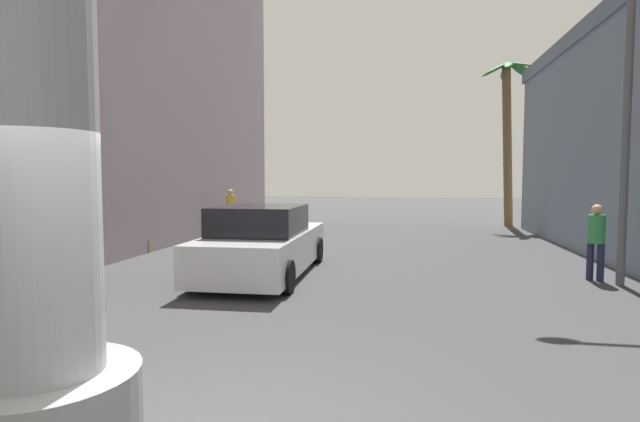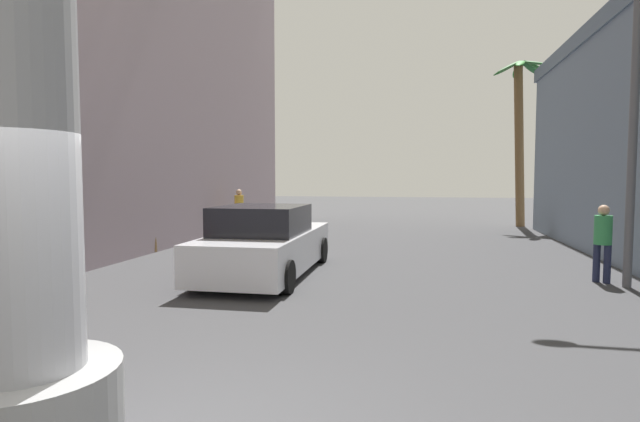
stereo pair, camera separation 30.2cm
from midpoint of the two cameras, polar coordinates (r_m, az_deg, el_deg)
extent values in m
plane|color=#424244|center=(13.51, 4.08, -5.40)|extent=(86.79, 86.79, 0.00)
cylinder|color=gray|center=(4.66, -28.82, -19.54)|extent=(1.41, 1.41, 0.70)
cylinder|color=#59595E|center=(11.61, 32.89, 9.55)|extent=(0.16, 0.16, 6.89)
cylinder|color=black|center=(13.19, -6.97, -4.24)|extent=(0.23, 0.64, 0.64)
cylinder|color=black|center=(12.76, 0.84, -4.48)|extent=(0.23, 0.64, 0.64)
cylinder|color=black|center=(9.95, -13.22, -6.96)|extent=(0.23, 0.64, 0.64)
cylinder|color=black|center=(9.36, -2.94, -7.53)|extent=(0.23, 0.64, 0.64)
cube|color=silver|center=(11.23, -5.31, -4.40)|extent=(1.96, 5.04, 0.80)
cube|color=black|center=(10.79, -5.89, -1.00)|extent=(1.78, 2.13, 0.60)
cylinder|color=brown|center=(23.87, 22.15, 6.90)|extent=(0.64, 0.38, 7.13)
ellipsoid|color=#296B2D|center=(24.29, 23.89, 14.81)|extent=(1.12, 0.37, 0.73)
ellipsoid|color=#225E2D|center=(24.68, 23.27, 14.79)|extent=(1.11, 1.08, 0.55)
ellipsoid|color=#26792D|center=(24.76, 22.03, 14.73)|extent=(0.45, 1.19, 0.62)
ellipsoid|color=#2E702D|center=(24.23, 20.92, 14.99)|extent=(1.22, 0.64, 0.63)
ellipsoid|color=#30602D|center=(23.85, 21.15, 15.15)|extent=(1.20, 0.79, 0.65)
ellipsoid|color=#2E792D|center=(23.59, 22.27, 15.36)|extent=(0.69, 1.25, 0.53)
ellipsoid|color=#2C632D|center=(23.90, 23.75, 15.23)|extent=(1.16, 1.06, 0.45)
cylinder|color=brown|center=(15.44, -19.09, 11.08)|extent=(0.73, 0.52, 8.35)
cylinder|color=#1E233F|center=(11.90, 30.62, -5.25)|extent=(0.14, 0.14, 0.79)
cylinder|color=#1E233F|center=(11.95, 29.69, -5.18)|extent=(0.14, 0.14, 0.79)
cylinder|color=#338C4C|center=(11.84, 30.27, -1.89)|extent=(0.47, 0.47, 0.60)
sphere|color=tan|center=(11.81, 30.34, 0.08)|extent=(0.22, 0.22, 0.22)
cylinder|color=#3F3833|center=(19.01, -8.55, -1.41)|extent=(0.14, 0.14, 0.89)
cylinder|color=#3F3833|center=(18.87, -8.98, -1.45)|extent=(0.14, 0.14, 0.89)
cylinder|color=gold|center=(18.89, -8.78, 0.85)|extent=(0.45, 0.45, 0.63)
sphere|color=tan|center=(18.87, -8.80, 2.13)|extent=(0.22, 0.22, 0.22)
camera|label=1|loc=(0.15, -89.07, 0.06)|focal=28.00mm
camera|label=2|loc=(0.15, 90.93, -0.06)|focal=28.00mm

